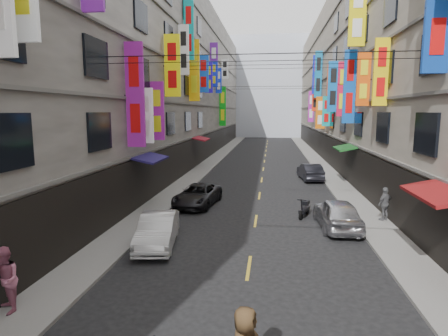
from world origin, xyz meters
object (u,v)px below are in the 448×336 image
(car_right_mid, at_px, (337,213))
(car_right_far, at_px, (310,172))
(scooter_far_right, at_px, (304,209))
(car_left_mid, at_px, (158,230))
(pedestrian_lfar, at_px, (4,280))
(pedestrian_rfar, at_px, (385,204))
(car_left_far, at_px, (198,195))

(car_right_mid, distance_m, car_right_far, 13.22)
(scooter_far_right, xyz_separation_m, car_right_mid, (1.40, -1.88, 0.31))
(car_left_mid, height_order, pedestrian_lfar, pedestrian_lfar)
(car_right_mid, relative_size, pedestrian_rfar, 2.53)
(car_left_far, height_order, pedestrian_lfar, pedestrian_lfar)
(car_left_mid, bearing_deg, car_right_mid, 14.82)
(car_left_far, relative_size, car_right_mid, 1.04)
(car_left_mid, distance_m, car_right_mid, 8.72)
(pedestrian_lfar, bearing_deg, pedestrian_rfar, 81.53)
(car_right_mid, bearing_deg, car_left_far, -28.71)
(car_left_mid, bearing_deg, pedestrian_rfar, 15.58)
(scooter_far_right, bearing_deg, pedestrian_lfar, 70.64)
(car_right_far, bearing_deg, car_left_far, 44.43)
(car_left_mid, relative_size, car_right_mid, 0.94)
(car_left_far, bearing_deg, car_left_mid, -85.54)
(car_left_far, relative_size, car_right_far, 1.08)
(car_right_mid, bearing_deg, pedestrian_lfar, 38.15)
(scooter_far_right, distance_m, car_left_far, 6.50)
(pedestrian_rfar, bearing_deg, car_left_mid, -13.65)
(scooter_far_right, xyz_separation_m, pedestrian_rfar, (4.00, -0.59, 0.55))
(car_left_mid, height_order, car_right_far, car_right_far)
(car_left_mid, relative_size, car_right_far, 0.98)
(car_left_mid, height_order, car_right_mid, car_right_mid)
(car_left_mid, height_order, car_left_far, car_left_mid)
(car_left_mid, distance_m, car_right_far, 18.50)
(car_right_mid, bearing_deg, car_left_mid, 19.80)
(scooter_far_right, relative_size, car_right_far, 0.41)
(car_right_mid, height_order, pedestrian_rfar, pedestrian_rfar)
(car_left_mid, bearing_deg, car_right_far, 55.82)
(car_right_far, height_order, pedestrian_rfar, pedestrian_rfar)
(scooter_far_right, distance_m, car_right_mid, 2.36)
(scooter_far_right, height_order, car_right_mid, car_right_mid)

